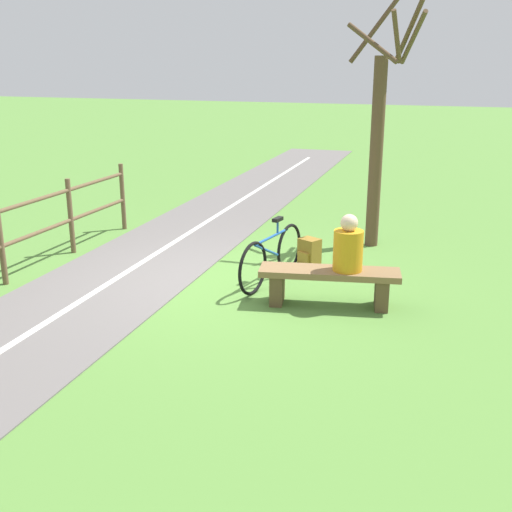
{
  "coord_description": "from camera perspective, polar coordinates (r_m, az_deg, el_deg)",
  "views": [
    {
      "loc": [
        -3.45,
        7.67,
        2.95
      ],
      "look_at": [
        -1.27,
        1.74,
        1.0
      ],
      "focal_mm": 43.9,
      "sensor_mm": 36.0,
      "label": 1
    }
  ],
  "objects": [
    {
      "name": "ground_plane",
      "position": [
        8.91,
        -3.79,
        -2.21
      ],
      "size": [
        80.0,
        80.0,
        0.0
      ],
      "primitive_type": "plane",
      "color": "#548438"
    },
    {
      "name": "person_seated",
      "position": [
        7.81,
        8.4,
        0.8
      ],
      "size": [
        0.44,
        0.44,
        0.72
      ],
      "rotation": [
        0.0,
        0.0,
        0.21
      ],
      "color": "orange",
      "rests_on": "bench"
    },
    {
      "name": "bench",
      "position": [
        7.95,
        6.68,
        -2.22
      ],
      "size": [
        1.81,
        0.8,
        0.47
      ],
      "rotation": [
        0.0,
        0.0,
        0.21
      ],
      "color": "brown",
      "rests_on": "ground_plane"
    },
    {
      "name": "bicycle",
      "position": [
        8.69,
        1.47,
        -0.03
      ],
      "size": [
        0.33,
        1.78,
        0.9
      ],
      "rotation": [
        0.0,
        0.0,
        1.41
      ],
      "color": "black",
      "rests_on": "ground_plane"
    },
    {
      "name": "backpack",
      "position": [
        9.41,
        4.86,
        0.24
      ],
      "size": [
        0.36,
        0.35,
        0.45
      ],
      "rotation": [
        0.0,
        0.0,
        5.83
      ],
      "color": "olive",
      "rests_on": "ground_plane"
    },
    {
      "name": "tree_far_right",
      "position": [
        10.45,
        11.17,
        10.95
      ],
      "size": [
        1.27,
        1.19,
        4.15
      ],
      "color": "brown",
      "rests_on": "ground_plane"
    }
  ]
}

